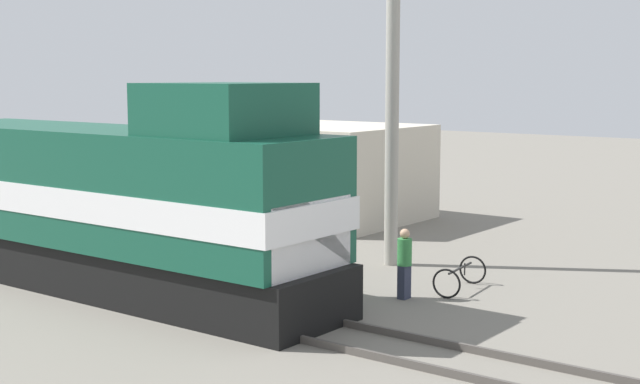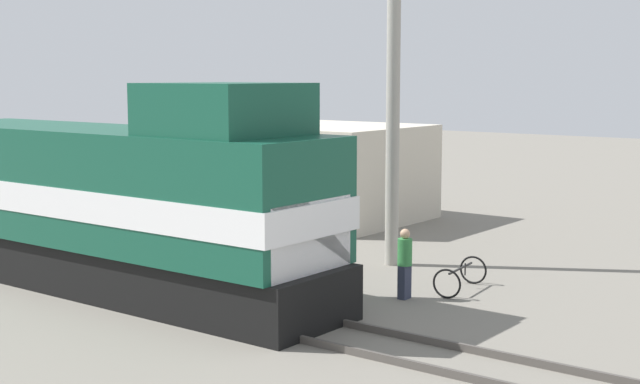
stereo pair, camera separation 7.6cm
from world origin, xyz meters
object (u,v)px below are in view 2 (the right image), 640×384
Objects in this scene: utility_pole at (393,66)px; person_bystander at (405,261)px; locomotive at (118,203)px; billboard_sign at (208,153)px; bicycle at (461,276)px; vendor_umbrella at (267,205)px.

utility_pole is 6.47× the size of person_bystander.
locomotive is 6.96m from person_bystander.
billboard_sign reaches higher than bicycle.
locomotive is 3.43× the size of billboard_sign.
locomotive is at bearing -161.48° from billboard_sign.
vendor_umbrella is at bearing -104.91° from billboard_sign.
person_bystander is at bearing 58.56° from bicycle.
billboard_sign is at bearing 81.10° from person_bystander.
billboard_sign is 8.53m from bicycle.
utility_pole is at bearing -70.48° from billboard_sign.
vendor_umbrella is at bearing 85.04° from person_bystander.
locomotive is at bearing 150.67° from utility_pole.
bicycle is at bearing -24.48° from person_bystander.
utility_pole is at bearing 37.42° from person_bystander.
locomotive is 4.93m from billboard_sign.
person_bystander is 1.70m from bicycle.
billboard_sign is at bearing 109.52° from utility_pole.
bicycle is (4.92, -6.59, -1.77)m from locomotive.
utility_pole is 2.80× the size of billboard_sign.
person_bystander is at bearing -94.96° from vendor_umbrella.
utility_pole is 5.03m from vendor_umbrella.
utility_pole is (6.45, -3.62, 3.29)m from locomotive.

